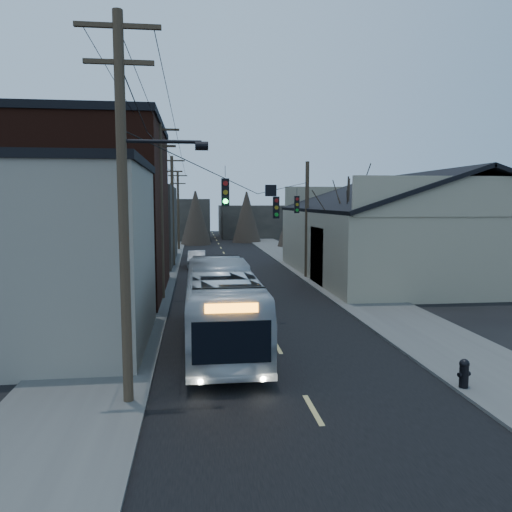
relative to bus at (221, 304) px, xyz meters
The scene contains 15 objects.
ground 9.14m from the bus, 76.47° to the right, with size 160.00×160.00×0.00m, color black.
road_surface 21.40m from the bus, 84.33° to the left, with size 9.00×110.00×0.02m, color black.
sidewalk_left 21.75m from the bus, 101.68° to the left, with size 4.00×110.00×0.12m, color #474744.
sidewalk_right 22.97m from the bus, 67.94° to the left, with size 4.00×110.00×0.12m, color #474744.
building_clapboard 7.16m from the bus, behind, with size 8.00×8.00×7.00m, color gray.
building_brick 14.16m from the bus, 125.07° to the left, with size 10.00×12.00×10.00m, color black.
building_left_far 28.29m from the bus, 105.18° to the left, with size 9.00×14.00×7.00m, color #2C2723.
warehouse 22.21m from the bus, 47.08° to the left, with size 16.16×20.60×7.73m.
building_far_left 56.40m from the bus, 93.96° to the left, with size 10.00×12.00×6.00m, color #2C2723.
building_far_right 61.92m from the bus, 81.54° to the left, with size 12.00×14.00×5.00m, color #2C2723.
bare_tree 14.31m from the bus, 52.56° to the left, with size 0.40×0.40×7.20m, color black.
utility_lines 15.79m from the bus, 93.74° to the left, with size 11.24×45.28×10.50m.
bus is the anchor object (origin of this frame).
parked_car 23.50m from the bus, 92.18° to the left, with size 1.49×4.26×1.40m, color #A9ADB1.
fire_hydrant 9.15m from the bus, 40.87° to the right, with size 0.42×0.30×0.87m.
Camera 1 is at (-3.11, -10.66, 5.62)m, focal length 35.00 mm.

